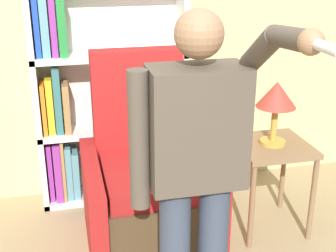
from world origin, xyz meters
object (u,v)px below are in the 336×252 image
Objects in this scene: bookcase at (95,97)px; armchair at (146,188)px; side_table at (271,158)px; table_lamp at (276,98)px; person_standing at (196,167)px.

armchair is at bearing -69.20° from bookcase.
side_table is (0.86, -0.04, 0.15)m from armchair.
armchair is at bearing 177.29° from table_lamp.
bookcase is 1.33m from table_lamp.
armchair is 1.96× the size of side_table.
side_table is at bearing -32.51° from bookcase.
bookcase is at bearing 102.12° from person_standing.
armchair reaches higher than side_table.
person_standing is 1.22m from side_table.
bookcase is 0.85m from armchair.
armchair is at bearing 95.00° from person_standing.
person_standing is at bearing -133.43° from side_table.
person_standing is at bearing -77.88° from bookcase.
table_lamp is at bearing -2.71° from armchair.
armchair is at bearing 177.29° from side_table.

